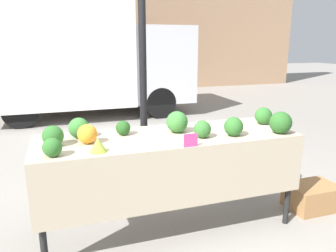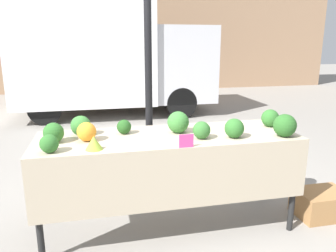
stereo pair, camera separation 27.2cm
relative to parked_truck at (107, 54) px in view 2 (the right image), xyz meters
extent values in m
plane|color=gray|center=(0.26, -5.11, -1.35)|extent=(40.00, 40.00, 0.00)
cylinder|color=black|center=(0.19, -4.58, 0.02)|extent=(0.07, 0.07, 2.74)
cube|color=white|center=(-0.51, 0.00, 0.10)|extent=(2.92, 2.16, 2.30)
cube|color=silver|center=(1.63, 0.00, -0.22)|extent=(1.37, 1.99, 1.66)
cylinder|color=black|center=(1.50, -0.89, -1.02)|extent=(0.67, 0.22, 0.67)
cylinder|color=black|center=(1.50, 0.89, -1.02)|extent=(0.67, 0.22, 0.67)
cylinder|color=black|center=(-1.31, -0.89, -1.02)|extent=(0.67, 0.22, 0.67)
cylinder|color=black|center=(-1.31, 0.89, -1.02)|extent=(0.67, 0.22, 0.67)
cube|color=tan|center=(0.26, -5.11, -0.53)|extent=(2.17, 0.73, 0.03)
cube|color=tan|center=(0.26, -5.47, -0.77)|extent=(2.17, 0.01, 0.46)
cylinder|color=black|center=(-0.77, -5.41, -0.95)|extent=(0.05, 0.05, 0.81)
cylinder|color=black|center=(1.29, -5.41, -0.95)|extent=(0.05, 0.05, 0.81)
cylinder|color=black|center=(-0.77, -4.80, -0.95)|extent=(0.05, 0.05, 0.81)
cylinder|color=black|center=(1.29, -4.80, -0.95)|extent=(0.05, 0.05, 0.81)
sphere|color=orange|center=(-0.40, -5.13, -0.44)|extent=(0.15, 0.15, 0.15)
cone|color=#93B238|center=(-0.35, -5.36, -0.46)|extent=(0.13, 0.13, 0.10)
sphere|color=#387533|center=(-0.45, -4.95, -0.43)|extent=(0.17, 0.17, 0.17)
sphere|color=#336B2D|center=(0.50, -5.27, -0.44)|extent=(0.14, 0.14, 0.14)
sphere|color=#285B23|center=(1.19, -5.36, -0.42)|extent=(0.19, 0.19, 0.19)
sphere|color=#23511E|center=(-0.09, -4.98, -0.45)|extent=(0.12, 0.12, 0.12)
sphere|color=#2D6628|center=(-0.65, -5.12, -0.43)|extent=(0.16, 0.16, 0.16)
sphere|color=#387533|center=(0.36, -5.05, -0.42)|extent=(0.19, 0.19, 0.19)
sphere|color=#2D6628|center=(1.24, -5.02, -0.43)|extent=(0.16, 0.16, 0.16)
sphere|color=#2D6628|center=(-0.65, -5.36, -0.45)|extent=(0.13, 0.13, 0.13)
sphere|color=#2D6628|center=(0.77, -5.30, -0.43)|extent=(0.16, 0.16, 0.16)
cube|color=#E53D84|center=(0.32, -5.46, -0.46)|extent=(0.11, 0.01, 0.10)
cube|color=#9E7042|center=(1.71, -5.26, -1.23)|extent=(0.47, 0.35, 0.24)
camera|label=1|loc=(-0.58, -7.61, 0.24)|focal=35.00mm
camera|label=2|loc=(-0.32, -7.68, 0.24)|focal=35.00mm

